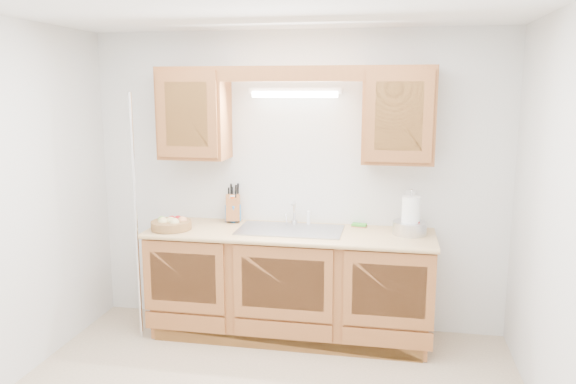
% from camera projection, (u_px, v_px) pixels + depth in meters
% --- Properties ---
extents(room, '(3.52, 3.50, 2.50)m').
position_uv_depth(room, '(253.00, 223.00, 3.30)').
color(room, '#C7AD8F').
rests_on(room, ground).
extents(base_cabinets, '(2.20, 0.60, 0.86)m').
position_uv_depth(base_cabinets, '(290.00, 285.00, 4.61)').
color(base_cabinets, '#97582C').
rests_on(base_cabinets, ground).
extents(countertop, '(2.30, 0.63, 0.04)m').
position_uv_depth(countertop, '(290.00, 233.00, 4.51)').
color(countertop, tan).
rests_on(countertop, base_cabinets).
extents(upper_cabinet_left, '(0.55, 0.33, 0.75)m').
position_uv_depth(upper_cabinet_left, '(194.00, 113.00, 4.63)').
color(upper_cabinet_left, '#97582C').
rests_on(upper_cabinet_left, room).
extents(upper_cabinet_right, '(0.55, 0.33, 0.75)m').
position_uv_depth(upper_cabinet_right, '(399.00, 115.00, 4.34)').
color(upper_cabinet_right, '#97582C').
rests_on(upper_cabinet_right, room).
extents(valance, '(2.20, 0.05, 0.12)m').
position_uv_depth(valance, '(290.00, 74.00, 4.29)').
color(valance, '#97582C').
rests_on(valance, room).
extents(fluorescent_fixture, '(0.76, 0.08, 0.08)m').
position_uv_depth(fluorescent_fixture, '(295.00, 92.00, 4.53)').
color(fluorescent_fixture, white).
rests_on(fluorescent_fixture, room).
extents(sink, '(0.84, 0.46, 0.36)m').
position_uv_depth(sink, '(290.00, 239.00, 4.54)').
color(sink, '#9E9EA3').
rests_on(sink, countertop).
extents(wire_shelf_pole, '(0.03, 0.03, 2.00)m').
position_uv_depth(wire_shelf_pole, '(136.00, 220.00, 4.47)').
color(wire_shelf_pole, silver).
rests_on(wire_shelf_pole, ground).
extents(outlet_plate, '(0.08, 0.01, 0.12)m').
position_uv_depth(outlet_plate, '(411.00, 197.00, 4.59)').
color(outlet_plate, white).
rests_on(outlet_plate, room).
extents(fruit_basket, '(0.42, 0.42, 0.10)m').
position_uv_depth(fruit_basket, '(171.00, 224.00, 4.56)').
color(fruit_basket, olive).
rests_on(fruit_basket, countertop).
extents(knife_block, '(0.15, 0.21, 0.34)m').
position_uv_depth(knife_block, '(233.00, 207.00, 4.82)').
color(knife_block, '#97582C').
rests_on(knife_block, countertop).
extents(orange_canister, '(0.08, 0.08, 0.23)m').
position_uv_depth(orange_canister, '(233.00, 208.00, 4.81)').
color(orange_canister, '#CB3C0B').
rests_on(orange_canister, countertop).
extents(soap_bottle, '(0.13, 0.13, 0.22)m').
position_uv_depth(soap_bottle, '(233.00, 209.00, 4.82)').
color(soap_bottle, '#2A7FD3').
rests_on(soap_bottle, countertop).
extents(sponge, '(0.13, 0.09, 0.02)m').
position_uv_depth(sponge, '(359.00, 225.00, 4.66)').
color(sponge, '#CC333F').
rests_on(sponge, countertop).
extents(paper_towel, '(0.17, 0.17, 0.36)m').
position_uv_depth(paper_towel, '(411.00, 216.00, 4.37)').
color(paper_towel, silver).
rests_on(paper_towel, countertop).
extents(apple_bowl, '(0.31, 0.31, 0.14)m').
position_uv_depth(apple_bowl, '(410.00, 227.00, 4.40)').
color(apple_bowl, silver).
rests_on(apple_bowl, countertop).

